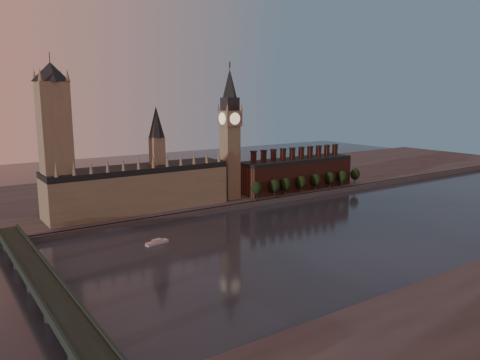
% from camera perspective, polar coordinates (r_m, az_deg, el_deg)
% --- Properties ---
extents(ground, '(900.00, 900.00, 0.00)m').
position_cam_1_polar(ground, '(287.64, 9.33, -7.18)').
color(ground, black).
rests_on(ground, ground).
extents(north_bank, '(900.00, 182.00, 4.00)m').
position_cam_1_polar(north_bank, '(429.13, -7.32, -1.04)').
color(north_bank, '#4C4C51').
rests_on(north_bank, ground).
extents(palace_of_westminster, '(130.00, 30.30, 74.00)m').
position_cam_1_polar(palace_of_westminster, '(342.62, -12.12, -0.72)').
color(palace_of_westminster, '#7C6D58').
rests_on(palace_of_westminster, north_bank).
extents(victoria_tower, '(24.00, 24.00, 108.00)m').
position_cam_1_polar(victoria_tower, '(320.95, -21.61, 4.82)').
color(victoria_tower, '#7C6D58').
rests_on(victoria_tower, north_bank).
extents(big_ben, '(15.00, 15.00, 107.00)m').
position_cam_1_polar(big_ben, '(368.17, -1.23, 5.79)').
color(big_ben, '#7C6D58').
rests_on(big_ben, north_bank).
extents(chimney_block, '(110.00, 25.00, 37.00)m').
position_cam_1_polar(chimney_block, '(415.26, 6.89, 0.81)').
color(chimney_block, '#4C261D').
rests_on(chimney_block, north_bank).
extents(embankment_tree_0, '(8.60, 8.60, 14.88)m').
position_cam_1_polar(embankment_tree_0, '(369.08, 2.04, -1.00)').
color(embankment_tree_0, black).
rests_on(embankment_tree_0, north_bank).
extents(embankment_tree_1, '(8.60, 8.60, 14.88)m').
position_cam_1_polar(embankment_tree_1, '(379.89, 4.24, -0.70)').
color(embankment_tree_1, black).
rests_on(embankment_tree_1, north_bank).
extents(embankment_tree_2, '(8.60, 8.60, 14.88)m').
position_cam_1_polar(embankment_tree_2, '(387.37, 5.60, -0.50)').
color(embankment_tree_2, black).
rests_on(embankment_tree_2, north_bank).
extents(embankment_tree_3, '(8.60, 8.60, 14.88)m').
position_cam_1_polar(embankment_tree_3, '(398.74, 7.50, -0.23)').
color(embankment_tree_3, black).
rests_on(embankment_tree_3, north_bank).
extents(embankment_tree_4, '(8.60, 8.60, 14.88)m').
position_cam_1_polar(embankment_tree_4, '(410.83, 9.24, 0.03)').
color(embankment_tree_4, black).
rests_on(embankment_tree_4, north_bank).
extents(embankment_tree_5, '(8.60, 8.60, 14.88)m').
position_cam_1_polar(embankment_tree_5, '(423.50, 10.92, 0.28)').
color(embankment_tree_5, black).
rests_on(embankment_tree_5, north_bank).
extents(embankment_tree_6, '(8.60, 8.60, 14.88)m').
position_cam_1_polar(embankment_tree_6, '(432.43, 12.37, 0.44)').
color(embankment_tree_6, black).
rests_on(embankment_tree_6, north_bank).
extents(embankment_tree_7, '(8.60, 8.60, 14.88)m').
position_cam_1_polar(embankment_tree_7, '(447.17, 13.84, 0.69)').
color(embankment_tree_7, black).
rests_on(embankment_tree_7, north_bank).
extents(westminster_bridge, '(14.00, 200.00, 11.55)m').
position_cam_1_polar(westminster_bridge, '(212.37, -22.63, -12.15)').
color(westminster_bridge, '#1B2A24').
rests_on(westminster_bridge, ground).
extents(river_boat, '(14.33, 6.12, 2.78)m').
position_cam_1_polar(river_boat, '(280.06, -10.09, -7.46)').
color(river_boat, silver).
rests_on(river_boat, ground).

